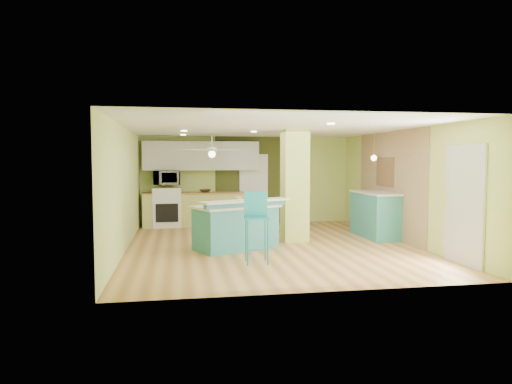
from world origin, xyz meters
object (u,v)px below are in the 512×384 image
(peninsula, at_px, (236,226))
(fruit_bowl, at_px, (205,191))
(side_counter, at_px, (375,214))
(canister, at_px, (238,201))
(bar_stool, at_px, (256,215))

(peninsula, distance_m, fruit_bowl, 3.47)
(peninsula, relative_size, fruit_bowl, 6.36)
(side_counter, height_order, canister, side_counter)
(side_counter, bearing_deg, bar_stool, -145.83)
(bar_stool, height_order, side_counter, bar_stool)
(peninsula, relative_size, bar_stool, 1.65)
(fruit_bowl, relative_size, canister, 1.98)
(side_counter, bearing_deg, fruit_bowl, 147.99)
(bar_stool, bearing_deg, side_counter, 37.73)
(side_counter, height_order, fruit_bowl, side_counter)
(bar_stool, bearing_deg, canister, 100.25)
(side_counter, relative_size, fruit_bowl, 5.06)
(fruit_bowl, distance_m, canister, 3.41)
(bar_stool, distance_m, side_counter, 3.97)
(canister, bearing_deg, side_counter, 15.24)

